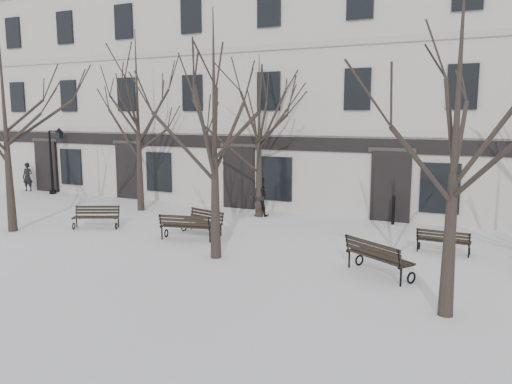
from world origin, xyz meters
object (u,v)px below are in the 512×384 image
Objects in this scene: tree_0 at (3,97)px; bench_0 at (96,216)px; tree_1 at (214,105)px; bench_3 at (203,221)px; bench_1 at (187,226)px; lamp_post at (54,156)px; tree_2 at (458,100)px; bench_2 at (377,256)px; bench_4 at (443,240)px.

tree_0 is 5.46m from bench_0.
tree_1 is 5.31m from bench_3.
bench_1 is 0.54× the size of lamp_post.
tree_2 is 3.77× the size of bench_1.
bench_2 reaches higher than bench_4.
bench_1 is at bearing 160.12° from tree_2.
tree_0 reaches higher than lamp_post.
tree_2 is 10.68m from bench_3.
lamp_post reaches higher than bench_2.
bench_1 is 0.96× the size of bench_2.
tree_0 is at bearing -178.69° from tree_1.
bench_3 is at bearing 22.74° from tree_0.
tree_1 is 4.56× the size of bench_4.
bench_2 is at bearing -19.33° from lamp_post.
tree_1 is at bearing -26.29° from lamp_post.
tree_0 reaches higher than bench_4.
tree_0 is 9.65m from lamp_post.
tree_2 reaches higher than tree_1.
bench_3 is at bearing -12.20° from bench_0.
tree_0 is 8.55m from bench_3.
bench_2 is 1.13× the size of bench_3.
bench_2 is (4.84, 0.36, -4.08)m from tree_1.
tree_2 is at bearing -22.67° from lamp_post.
bench_0 is 1.10× the size of bench_4.
bench_3 is (6.69, 2.81, -4.52)m from tree_0.
tree_1 reaches higher than lamp_post.
lamp_post reaches higher than bench_3.
bench_3 is (-2.05, 2.60, -4.15)m from tree_1.
tree_2 is 10.20m from bench_1.
tree_1 is at bearing -40.29° from bench_0.
bench_1 is (-8.78, 3.18, -4.12)m from tree_2.
bench_3 is at bearing -99.77° from bench_1.
tree_2 is 4.57× the size of bench_4.
bench_3 is (-0.04, 1.17, -0.04)m from bench_1.
tree_2 is at bearing -10.57° from bench_3.
bench_0 is at bearing -34.28° from lamp_post.
bench_4 is at bearing 95.75° from tree_2.
tree_1 reaches higher than bench_2.
bench_3 is at bearing -20.04° from lamp_post.
bench_1 is at bearing 144.28° from tree_1.
tree_2 is 4.09× the size of bench_3.
bench_3 is (-8.82, 4.34, -4.16)m from tree_2.
tree_0 is 4.41× the size of bench_3.
bench_1 is (-2.00, 1.44, -4.11)m from tree_1.
tree_1 is 4.09× the size of bench_3.
bench_4 is 21.01m from lamp_post.
tree_0 is at bearing -141.63° from bench_3.
tree_2 is at bearing -14.37° from tree_1.
lamp_post is (-21.14, 8.83, -2.51)m from tree_2.
tree_2 reaches higher than bench_2.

